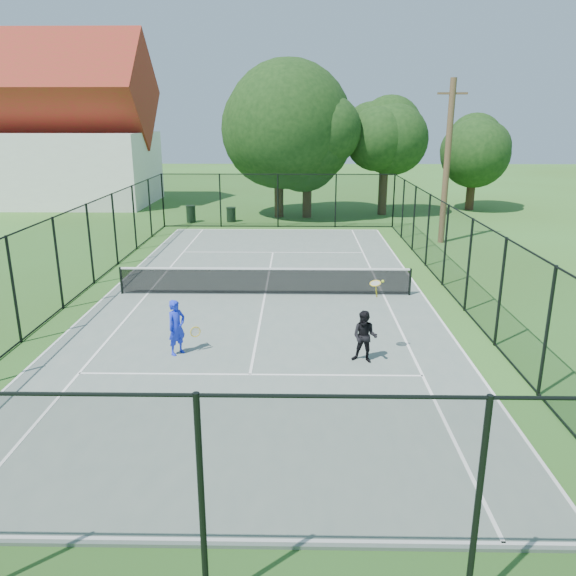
{
  "coord_description": "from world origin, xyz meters",
  "views": [
    {
      "loc": [
        1.12,
        -18.59,
        5.91
      ],
      "look_at": [
        0.85,
        -3.0,
        1.2
      ],
      "focal_mm": 35.0,
      "sensor_mm": 36.0,
      "label": 1
    }
  ],
  "objects_px": {
    "tennis_net": "(265,280)",
    "player_blue": "(177,327)",
    "utility_pole": "(447,162)",
    "trash_bin_left": "(191,214)",
    "player_black": "(365,336)",
    "trash_bin_right": "(231,214)"
  },
  "relations": [
    {
      "from": "tennis_net",
      "to": "player_blue",
      "type": "bearing_deg",
      "value": -110.85
    },
    {
      "from": "tennis_net",
      "to": "utility_pole",
      "type": "distance_m",
      "value": 12.68
    },
    {
      "from": "trash_bin_left",
      "to": "utility_pole",
      "type": "height_order",
      "value": "utility_pole"
    },
    {
      "from": "utility_pole",
      "to": "player_black",
      "type": "bearing_deg",
      "value": -110.56
    },
    {
      "from": "trash_bin_right",
      "to": "utility_pole",
      "type": "distance_m",
      "value": 12.98
    },
    {
      "from": "trash_bin_right",
      "to": "player_black",
      "type": "xyz_separation_m",
      "value": [
        5.67,
        -20.27,
        0.3
      ]
    },
    {
      "from": "player_black",
      "to": "trash_bin_right",
      "type": "bearing_deg",
      "value": 105.62
    },
    {
      "from": "trash_bin_left",
      "to": "tennis_net",
      "type": "bearing_deg",
      "value": -70.12
    },
    {
      "from": "player_blue",
      "to": "player_black",
      "type": "bearing_deg",
      "value": -4.94
    },
    {
      "from": "utility_pole",
      "to": "player_blue",
      "type": "relative_size",
      "value": 5.32
    },
    {
      "from": "tennis_net",
      "to": "trash_bin_left",
      "type": "height_order",
      "value": "tennis_net"
    },
    {
      "from": "tennis_net",
      "to": "utility_pole",
      "type": "height_order",
      "value": "utility_pole"
    },
    {
      "from": "tennis_net",
      "to": "player_black",
      "type": "bearing_deg",
      "value": -63.35
    },
    {
      "from": "tennis_net",
      "to": "trash_bin_right",
      "type": "relative_size",
      "value": 11.67
    },
    {
      "from": "player_blue",
      "to": "trash_bin_right",
      "type": "bearing_deg",
      "value": 92.57
    },
    {
      "from": "utility_pole",
      "to": "player_black",
      "type": "xyz_separation_m",
      "value": [
        -5.47,
        -14.59,
        -3.2
      ]
    },
    {
      "from": "tennis_net",
      "to": "player_blue",
      "type": "distance_m",
      "value": 5.54
    },
    {
      "from": "trash_bin_right",
      "to": "player_black",
      "type": "bearing_deg",
      "value": -74.38
    },
    {
      "from": "utility_pole",
      "to": "tennis_net",
      "type": "bearing_deg",
      "value": -132.59
    },
    {
      "from": "utility_pole",
      "to": "trash_bin_right",
      "type": "bearing_deg",
      "value": 152.96
    },
    {
      "from": "trash_bin_right",
      "to": "player_black",
      "type": "height_order",
      "value": "player_black"
    },
    {
      "from": "utility_pole",
      "to": "player_blue",
      "type": "xyz_separation_m",
      "value": [
        -10.24,
        -14.17,
        -3.15
      ]
    }
  ]
}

